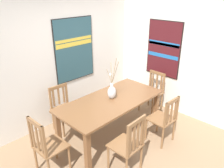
# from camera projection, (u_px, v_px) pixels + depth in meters

# --- Properties ---
(ground_plane) EXTENTS (6.40, 6.40, 0.03)m
(ground_plane) POSITION_uv_depth(u_px,v_px,m) (133.00, 153.00, 3.83)
(ground_plane) COLOR #8E7051
(wall_back) EXTENTS (6.40, 0.12, 2.70)m
(wall_back) POSITION_uv_depth(u_px,v_px,m) (63.00, 56.00, 4.47)
(wall_back) COLOR silver
(wall_back) RESTS_ON ground_plane
(wall_side) EXTENTS (0.12, 6.40, 2.70)m
(wall_side) POSITION_uv_depth(u_px,v_px,m) (193.00, 56.00, 4.52)
(wall_side) COLOR silver
(wall_side) RESTS_ON ground_plane
(dining_table) EXTENTS (1.98, 0.94, 0.76)m
(dining_table) POSITION_uv_depth(u_px,v_px,m) (111.00, 105.00, 4.03)
(dining_table) COLOR brown
(dining_table) RESTS_ON ground_plane
(centerpiece_vase) EXTENTS (0.17, 0.24, 0.77)m
(centerpiece_vase) POSITION_uv_depth(u_px,v_px,m) (112.00, 91.00, 3.98)
(centerpiece_vase) COLOR silver
(centerpiece_vase) RESTS_ON dining_table
(chair_0) EXTENTS (0.43, 0.43, 0.91)m
(chair_0) POSITION_uv_depth(u_px,v_px,m) (153.00, 91.00, 4.99)
(chair_0) COLOR brown
(chair_0) RESTS_ON ground_plane
(chair_1) EXTENTS (0.43, 0.43, 0.90)m
(chair_1) POSITION_uv_depth(u_px,v_px,m) (63.00, 107.00, 4.32)
(chair_1) COLOR brown
(chair_1) RESTS_ON ground_plane
(chair_2) EXTENTS (0.44, 0.44, 0.91)m
(chair_2) POSITION_uv_depth(u_px,v_px,m) (164.00, 119.00, 3.94)
(chair_2) COLOR brown
(chair_2) RESTS_ON ground_plane
(chair_3) EXTENTS (0.43, 0.43, 0.98)m
(chair_3) POSITION_uv_depth(u_px,v_px,m) (129.00, 144.00, 3.25)
(chair_3) COLOR brown
(chair_3) RESTS_ON ground_plane
(chair_4) EXTENTS (0.43, 0.43, 0.98)m
(chair_4) POSITION_uv_depth(u_px,v_px,m) (47.00, 146.00, 3.24)
(chair_4) COLOR brown
(chair_4) RESTS_ON ground_plane
(painting_on_back_wall) EXTENTS (0.95, 0.05, 1.29)m
(painting_on_back_wall) POSITION_uv_depth(u_px,v_px,m) (74.00, 50.00, 4.54)
(painting_on_back_wall) COLOR black
(painting_on_side_wall) EXTENTS (0.05, 0.81, 1.23)m
(painting_on_side_wall) POSITION_uv_depth(u_px,v_px,m) (164.00, 49.00, 4.87)
(painting_on_side_wall) COLOR black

